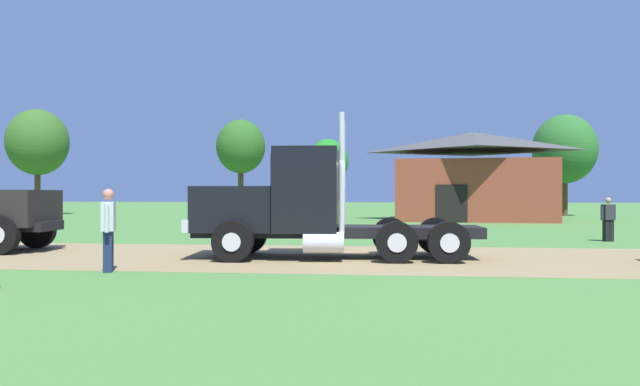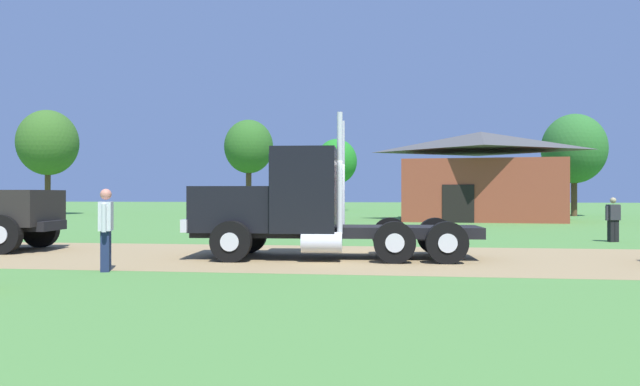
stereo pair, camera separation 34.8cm
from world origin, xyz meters
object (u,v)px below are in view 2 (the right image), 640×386
at_px(truck_foreground_white, 297,208).
at_px(visitor_far_side, 613,218).
at_px(visitor_by_barrel, 106,226).
at_px(shed_building, 481,178).

height_order(truck_foreground_white, visitor_far_side, truck_foreground_white).
bearing_deg(visitor_by_barrel, truck_foreground_white, 42.50).
bearing_deg(visitor_by_barrel, shed_building, 67.29).
xyz_separation_m(visitor_far_side, shed_building, (-2.42, 16.87, 1.86)).
distance_m(visitor_far_side, shed_building, 17.14).
height_order(truck_foreground_white, shed_building, shed_building).
distance_m(truck_foreground_white, visitor_by_barrel, 4.94).
bearing_deg(visitor_far_side, visitor_by_barrel, -143.89).
xyz_separation_m(truck_foreground_white, shed_building, (7.59, 23.49, 1.37)).
relative_size(visitor_by_barrel, visitor_far_side, 1.16).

